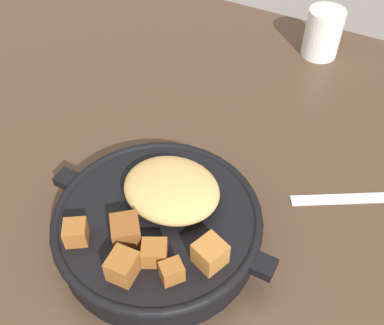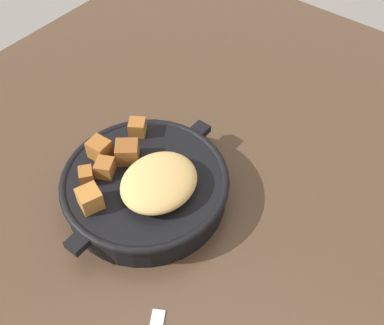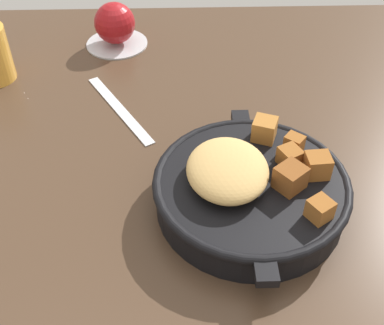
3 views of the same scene
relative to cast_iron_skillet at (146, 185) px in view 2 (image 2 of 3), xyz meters
The scene contains 2 objects.
ground_plane 7.28cm from the cast_iron_skillet, 124.50° to the left, with size 118.29×103.87×2.40cm, color #473323.
cast_iron_skillet is the anchor object (origin of this frame).
Camera 2 is at (31.44, 25.51, 55.34)cm, focal length 43.45 mm.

